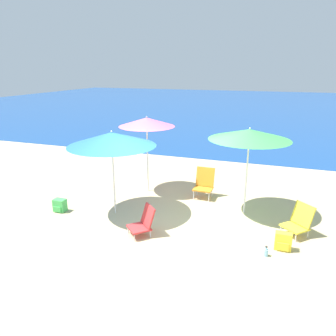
{
  "coord_description": "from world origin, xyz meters",
  "views": [
    {
      "loc": [
        2.39,
        -6.07,
        3.44
      ],
      "look_at": [
        -0.27,
        1.4,
        1.0
      ],
      "focal_mm": 35.0,
      "sensor_mm": 36.0,
      "label": 1
    }
  ],
  "objects": [
    {
      "name": "beach_umbrella_blue",
      "position": [
        -1.32,
        0.47,
        1.86
      ],
      "size": [
        2.07,
        2.07,
        2.06
      ],
      "color": "white",
      "rests_on": "ground"
    },
    {
      "name": "water_bottle",
      "position": [
        2.31,
        -0.29,
        0.08
      ],
      "size": [
        0.09,
        0.09,
        0.2
      ],
      "color": "#8CCCEA",
      "rests_on": "ground"
    },
    {
      "name": "sea_water",
      "position": [
        0.0,
        26.01,
        0.0
      ],
      "size": [
        60.0,
        40.0,
        0.01
      ],
      "color": "#19478C",
      "rests_on": "ground"
    },
    {
      "name": "ground_plane",
      "position": [
        0.0,
        0.0,
        0.0
      ],
      "size": [
        60.0,
        60.0,
        0.0
      ],
      "primitive_type": "plane",
      "color": "#C6B284"
    },
    {
      "name": "beach_chair_yellow",
      "position": [
        2.9,
        0.82,
        0.32
      ],
      "size": [
        0.7,
        0.7,
        0.68
      ],
      "rotation": [
        0.0,
        0.0,
        -0.75
      ],
      "color": "silver",
      "rests_on": "ground"
    },
    {
      "name": "beach_chair_orange",
      "position": [
        0.49,
        2.24,
        0.42
      ],
      "size": [
        0.5,
        0.52,
        0.81
      ],
      "rotation": [
        0.0,
        0.0,
        -0.01
      ],
      "color": "silver",
      "rests_on": "ground"
    },
    {
      "name": "backpack_yellow",
      "position": [
        2.61,
        0.06,
        0.18
      ],
      "size": [
        0.32,
        0.19,
        0.36
      ],
      "color": "yellow",
      "rests_on": "ground"
    },
    {
      "name": "beach_umbrella_green",
      "position": [
        1.67,
        1.56,
        1.96
      ],
      "size": [
        1.9,
        1.9,
        2.13
      ],
      "color": "white",
      "rests_on": "ground"
    },
    {
      "name": "backpack_green",
      "position": [
        -2.67,
        0.1,
        0.16
      ],
      "size": [
        0.3,
        0.23,
        0.32
      ],
      "color": "#47B756",
      "rests_on": "ground"
    },
    {
      "name": "beach_umbrella_pink",
      "position": [
        -1.16,
        2.17,
        2.0
      ],
      "size": [
        1.56,
        1.56,
        2.17
      ],
      "color": "white",
      "rests_on": "ground"
    },
    {
      "name": "beach_chair_red",
      "position": [
        -0.22,
        -0.28,
        0.29
      ],
      "size": [
        0.68,
        0.68,
        0.63
      ],
      "rotation": [
        0.0,
        0.0,
        -0.77
      ],
      "color": "silver",
      "rests_on": "ground"
    }
  ]
}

